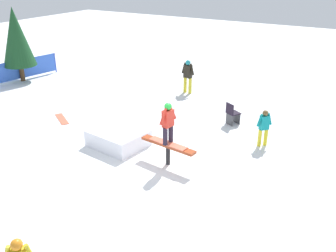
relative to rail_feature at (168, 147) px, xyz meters
The scene contains 10 objects.
ground_plane 0.59m from the rail_feature, ahead, with size 60.00×60.00×0.00m, color white.
rail_feature is the anchor object (origin of this frame).
snow_kicker_ramp 2.19m from the rail_feature, behind, with size 1.80×1.50×0.57m, color white.
main_rider_on_rail 0.79m from the rail_feature, ahead, with size 1.35×0.78×1.34m.
bystander_black 7.08m from the rail_feature, 112.91° to the left, with size 0.72×0.28×1.61m.
bystander_teal 3.52m from the rail_feature, 52.44° to the left, with size 0.44×0.50×1.31m.
loose_snowboard_coral 5.68m from the rail_feature, behind, with size 1.24×0.28×0.02m, color #F5714F.
folding_chair 4.04m from the rail_feature, 82.27° to the left, with size 0.60×0.60×0.88m.
safety_fence 11.94m from the rail_feature, 164.68° to the left, with size 1.07×5.62×1.10m.
pine_tree_far 12.02m from the rail_feature, 161.41° to the left, with size 1.68×1.68×3.82m.
Camera 1 is at (5.25, -8.88, 5.87)m, focal length 40.00 mm.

